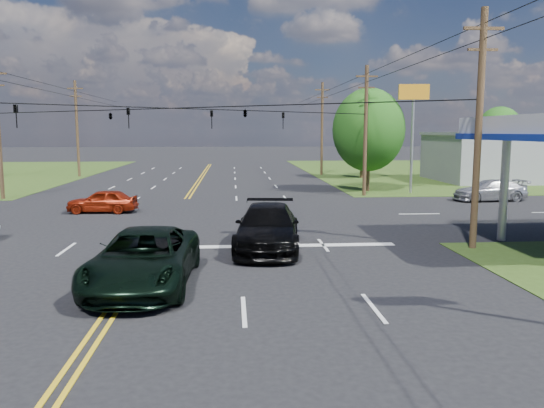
{
  "coord_description": "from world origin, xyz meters",
  "views": [
    {
      "loc": [
        3.23,
        -17.54,
        4.74
      ],
      "look_at": [
        5.0,
        6.0,
        1.51
      ],
      "focal_mm": 35.0,
      "sensor_mm": 36.0,
      "label": 1
    }
  ],
  "objects": [
    {
      "name": "tree_right_b",
      "position": [
        16.5,
        36.0,
        4.22
      ],
      "size": [
        4.94,
        4.94,
        7.09
      ],
      "color": "#3E2A1A",
      "rests_on": "ground"
    },
    {
      "name": "sedan_far",
      "position": [
        20.92,
        17.5,
        0.73
      ],
      "size": [
        5.18,
        2.43,
        1.46
      ],
      "primitive_type": "imported",
      "rotation": [
        0.0,
        0.0,
        -1.49
      ],
      "color": "#AEAFB3",
      "rests_on": "ground"
    },
    {
      "name": "tree_far_r",
      "position": [
        34.0,
        42.0,
        4.54
      ],
      "size": [
        5.32,
        5.32,
        7.63
      ],
      "color": "#3E2A1A",
      "rests_on": "ground"
    },
    {
      "name": "pole_left_far",
      "position": [
        -13.0,
        40.0,
        5.17
      ],
      "size": [
        1.6,
        0.28,
        10.0
      ],
      "color": "#3E2A1A",
      "rests_on": "ground"
    },
    {
      "name": "pickup_dkgreen",
      "position": [
        0.5,
        -1.44,
        0.87
      ],
      "size": [
        3.14,
        6.38,
        1.74
      ],
      "primitive_type": "imported",
      "rotation": [
        0.0,
        0.0,
        -0.04
      ],
      "color": "black",
      "rests_on": "ground"
    },
    {
      "name": "power_lines",
      "position": [
        0.0,
        10.0,
        8.6
      ],
      "size": [
        26.04,
        100.0,
        0.64
      ],
      "color": "black",
      "rests_on": "ground"
    },
    {
      "name": "suv_black",
      "position": [
        4.63,
        3.5,
        0.89
      ],
      "size": [
        3.13,
        6.37,
        1.78
      ],
      "primitive_type": "imported",
      "rotation": [
        0.0,
        0.0,
        -0.1
      ],
      "color": "black",
      "rests_on": "ground"
    },
    {
      "name": "pole_se",
      "position": [
        13.0,
        3.0,
        4.92
      ],
      "size": [
        1.6,
        0.28,
        9.5
      ],
      "color": "#3E2A1A",
      "rests_on": "ground"
    },
    {
      "name": "span_wire_signals",
      "position": [
        0.0,
        12.0,
        6.0
      ],
      "size": [
        26.0,
        18.0,
        1.13
      ],
      "color": "black",
      "rests_on": "ground"
    },
    {
      "name": "pole_right_far",
      "position": [
        13.0,
        40.0,
        5.17
      ],
      "size": [
        1.6,
        0.28,
        10.0
      ],
      "color": "#3E2A1A",
      "rests_on": "ground"
    },
    {
      "name": "polesign_ne",
      "position": [
        17.0,
        22.37,
        6.51
      ],
      "size": [
        2.3,
        0.52,
        8.31
      ],
      "color": "#A5A5AA",
      "rests_on": "ground"
    },
    {
      "name": "tree_right_a",
      "position": [
        14.0,
        24.0,
        4.87
      ],
      "size": [
        5.7,
        5.7,
        8.18
      ],
      "color": "#3E2A1A",
      "rests_on": "ground"
    },
    {
      "name": "sedan_red",
      "position": [
        -4.42,
        14.03,
        0.69
      ],
      "size": [
        4.1,
        1.82,
        1.37
      ],
      "primitive_type": "imported",
      "rotation": [
        0.0,
        0.0,
        -1.62
      ],
      "color": "maroon",
      "rests_on": "ground"
    },
    {
      "name": "stop_bar",
      "position": [
        5.0,
        4.0,
        0.0
      ],
      "size": [
        10.0,
        0.5,
        0.02
      ],
      "primitive_type": "cube",
      "color": "silver",
      "rests_on": "ground"
    },
    {
      "name": "grass_ne",
      "position": [
        35.0,
        44.0,
        0.0
      ],
      "size": [
        46.0,
        48.0,
        0.03
      ],
      "primitive_type": "cube",
      "color": "#2F4616",
      "rests_on": "ground"
    },
    {
      "name": "ground",
      "position": [
        0.0,
        12.0,
        0.0
      ],
      "size": [
        280.0,
        280.0,
        0.0
      ],
      "primitive_type": "plane",
      "color": "black",
      "rests_on": "ground"
    },
    {
      "name": "pole_ne",
      "position": [
        13.0,
        21.0,
        4.92
      ],
      "size": [
        1.6,
        0.28,
        9.5
      ],
      "color": "#3E2A1A",
      "rests_on": "ground"
    },
    {
      "name": "retail_ne",
      "position": [
        30.0,
        32.0,
        2.2
      ],
      "size": [
        14.0,
        10.0,
        4.4
      ],
      "primitive_type": "cube",
      "color": "gray",
      "rests_on": "ground"
    }
  ]
}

